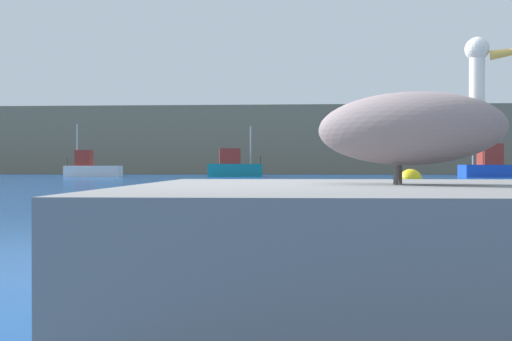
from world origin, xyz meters
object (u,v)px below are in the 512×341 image
at_px(fishing_boat_teal, 233,166).
at_px(mooring_buoy, 411,180).
at_px(pelican, 409,127).
at_px(fishing_boat_white, 91,168).
at_px(fishing_boat_blue, 489,165).

distance_m(fishing_boat_teal, mooring_buoy, 27.56).
height_order(pelican, mooring_buoy, pelican).
height_order(fishing_boat_white, mooring_buoy, fishing_boat_white).
bearing_deg(pelican, fishing_boat_white, 133.96).
xyz_separation_m(fishing_boat_teal, mooring_buoy, (8.42, -26.24, -0.52)).
distance_m(fishing_boat_teal, fishing_boat_white, 12.12).
xyz_separation_m(fishing_boat_teal, fishing_boat_blue, (21.22, -1.41, 0.07)).
xyz_separation_m(fishing_boat_teal, fishing_boat_white, (-12.04, -1.35, -0.17)).
bearing_deg(fishing_boat_white, fishing_boat_blue, -179.50).
bearing_deg(fishing_boat_teal, mooring_buoy, -80.38).
bearing_deg(fishing_boat_teal, fishing_boat_white, 178.21).
relative_size(fishing_boat_white, mooring_buoy, 6.27).
xyz_separation_m(fishing_boat_blue, fishing_boat_white, (-33.26, 0.06, -0.24)).
height_order(fishing_boat_blue, mooring_buoy, fishing_boat_blue).
bearing_deg(fishing_boat_blue, pelican, 59.06).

